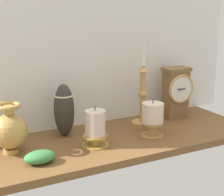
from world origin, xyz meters
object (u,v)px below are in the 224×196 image
at_px(candlestick_tall_left, 143,92).
at_px(tall_ceramic_vase, 64,110).
at_px(mantel_clock, 176,92).
at_px(pillar_candle_near_clock, 153,117).
at_px(pillar_candle_front, 95,128).
at_px(brass_vase_bulbous, 10,130).

height_order(candlestick_tall_left, tall_ceramic_vase, candlestick_tall_left).
height_order(mantel_clock, candlestick_tall_left, candlestick_tall_left).
xyz_separation_m(mantel_clock, pillar_candle_near_clock, (-0.20, -0.13, -0.04)).
height_order(pillar_candle_front, pillar_candle_near_clock, same).
bearing_deg(brass_vase_bulbous, candlestick_tall_left, 3.51).
xyz_separation_m(candlestick_tall_left, tall_ceramic_vase, (-0.29, 0.04, -0.04)).
bearing_deg(pillar_candle_near_clock, candlestick_tall_left, 77.45).
bearing_deg(candlestick_tall_left, tall_ceramic_vase, 172.82).
xyz_separation_m(pillar_candle_near_clock, tall_ceramic_vase, (-0.27, 0.14, 0.03)).
bearing_deg(brass_vase_bulbous, mantel_clock, 5.37).
xyz_separation_m(candlestick_tall_left, pillar_candle_near_clock, (-0.02, -0.10, -0.06)).
xyz_separation_m(brass_vase_bulbous, pillar_candle_near_clock, (0.47, -0.07, -0.01)).
distance_m(mantel_clock, pillar_candle_near_clock, 0.24).
relative_size(pillar_candle_near_clock, tall_ceramic_vase, 0.70).
bearing_deg(pillar_candle_near_clock, brass_vase_bulbous, 171.28).
distance_m(mantel_clock, candlestick_tall_left, 0.18).
distance_m(candlestick_tall_left, pillar_candle_front, 0.26).
xyz_separation_m(brass_vase_bulbous, tall_ceramic_vase, (0.20, 0.07, 0.02)).
relative_size(brass_vase_bulbous, pillar_candle_front, 1.21).
distance_m(mantel_clock, pillar_candle_front, 0.43).
height_order(mantel_clock, pillar_candle_near_clock, mantel_clock).
xyz_separation_m(mantel_clock, pillar_candle_front, (-0.41, -0.13, -0.05)).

